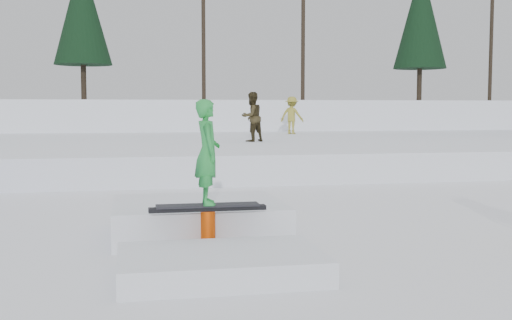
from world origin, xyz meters
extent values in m
plane|color=white|center=(0.00, 0.00, 0.00)|extent=(120.00, 120.00, 0.00)
cube|color=white|center=(0.00, 30.00, 1.20)|extent=(60.00, 14.00, 2.40)
cube|color=white|center=(0.00, 16.00, 0.40)|extent=(50.00, 18.00, 0.80)
cylinder|color=black|center=(-4.00, 28.50, 3.40)|extent=(0.30, 0.30, 2.00)
cone|color=black|center=(-4.00, 28.50, 7.38)|extent=(3.20, 3.20, 5.95)
cylinder|color=black|center=(3.00, 30.50, 7.15)|extent=(0.24, 0.24, 9.50)
cylinder|color=black|center=(9.00, 29.50, 6.40)|extent=(0.24, 0.24, 8.00)
cylinder|color=black|center=(16.00, 28.00, 3.40)|extent=(0.30, 0.30, 2.00)
cone|color=black|center=(16.00, 28.00, 7.55)|extent=(3.20, 3.20, 6.30)
cylinder|color=black|center=(22.00, 30.00, 7.65)|extent=(0.24, 0.24, 10.50)
imported|color=#2F2814|center=(2.67, 13.50, 1.68)|extent=(1.07, 1.00, 1.76)
imported|color=olive|center=(5.78, 19.77, 1.66)|extent=(1.27, 1.18, 1.72)
cube|color=white|center=(-0.62, 1.08, 0.27)|extent=(2.60, 2.20, 0.54)
cube|color=white|center=(-0.62, -1.42, 0.15)|extent=(2.40, 1.60, 0.30)
cylinder|color=#D84F0C|center=(-0.62, -0.22, 0.03)|extent=(0.44, 0.44, 0.06)
cylinder|color=#D84F0C|center=(-0.62, -0.22, 0.30)|extent=(0.20, 0.20, 0.60)
cube|color=black|center=(-0.62, -0.22, 0.63)|extent=(1.60, 0.16, 0.06)
cube|color=black|center=(-0.62, -0.22, 0.68)|extent=(1.40, 0.28, 0.03)
imported|color=green|center=(-0.62, -0.22, 1.40)|extent=(0.34, 0.52, 1.42)
camera|label=1|loc=(-1.69, -8.82, 2.00)|focal=45.00mm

